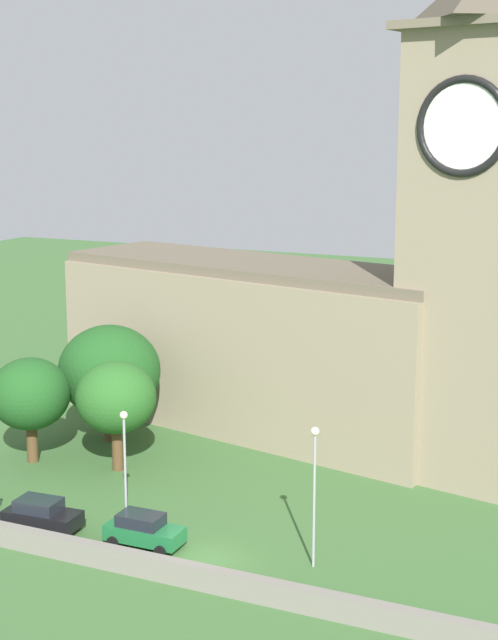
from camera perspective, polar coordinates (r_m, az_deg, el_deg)
name	(u,v)px	position (r m, az deg, el deg)	size (l,w,h in m)	color
ground_plane	(309,468)	(64.09, 3.58, -8.79)	(200.00, 200.00, 0.00)	#3D6633
church	(337,301)	(66.81, 5.26, 1.15)	(38.74, 17.28, 32.69)	gray
quay_barrier	(179,572)	(49.01, -4.16, -14.71)	(58.89, 0.70, 1.18)	gray
car_black	(42,515)	(55.69, -12.21, -11.24)	(4.42, 2.44, 1.84)	black
car_green	(144,530)	(52.97, -6.27, -12.28)	(4.27, 2.13, 1.80)	#1E6B38
streetlamp_west_mid	(125,452)	(53.49, -7.39, -7.75)	(0.44, 0.44, 6.96)	#9EA0A5
streetlamp_central	(314,475)	(48.98, 3.91, -9.17)	(0.44, 0.44, 7.47)	#9EA0A5
tree_riverside_west	(116,398)	(62.81, -7.89, -4.60)	(5.22, 5.22, 7.28)	brown
tree_churchyard	(30,394)	(65.44, -12.87, -4.32)	(5.34, 5.34, 7.12)	brown
tree_riverside_east	(109,371)	(68.74, -8.28, -3.02)	(7.23, 7.23, 8.38)	brown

